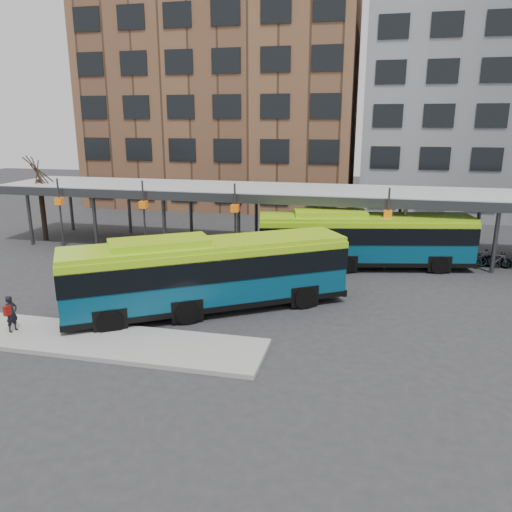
% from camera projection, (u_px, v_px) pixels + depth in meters
% --- Properties ---
extents(ground, '(120.00, 120.00, 0.00)m').
position_uv_depth(ground, '(244.00, 325.00, 21.34)').
color(ground, '#28282B').
rests_on(ground, ground).
extents(boarding_island, '(14.00, 3.00, 0.18)m').
position_uv_depth(boarding_island, '(90.00, 340.00, 19.68)').
color(boarding_island, gray).
rests_on(boarding_island, ground).
extents(canopy, '(40.00, 6.53, 4.80)m').
position_uv_depth(canopy, '(291.00, 193.00, 32.41)').
color(canopy, '#999B9E').
rests_on(canopy, ground).
extents(tree, '(1.64, 1.64, 5.60)m').
position_uv_depth(tree, '(42.00, 207.00, 35.86)').
color(tree, black).
rests_on(tree, ground).
extents(building_brick, '(26.00, 14.00, 22.00)m').
position_uv_depth(building_brick, '(225.00, 94.00, 50.67)').
color(building_brick, brown).
rests_on(building_brick, ground).
extents(building_grey, '(24.00, 14.00, 20.00)m').
position_uv_depth(building_grey, '(500.00, 102.00, 45.32)').
color(building_grey, slate).
rests_on(building_grey, ground).
extents(bus_front, '(12.23, 9.15, 3.52)m').
position_uv_depth(bus_front, '(207.00, 272.00, 22.53)').
color(bus_front, navy).
rests_on(bus_front, ground).
extents(bus_rear, '(12.61, 5.13, 3.40)m').
position_uv_depth(bus_rear, '(364.00, 238.00, 29.25)').
color(bus_rear, navy).
rests_on(bus_rear, ground).
extents(pedestrian, '(0.44, 0.63, 1.50)m').
position_uv_depth(pedestrian, '(11.00, 313.00, 20.08)').
color(pedestrian, black).
rests_on(pedestrian, boarding_island).
extents(bike_rack, '(4.91, 1.34, 1.06)m').
position_uv_depth(bike_rack, '(491.00, 259.00, 29.75)').
color(bike_rack, slate).
rests_on(bike_rack, ground).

